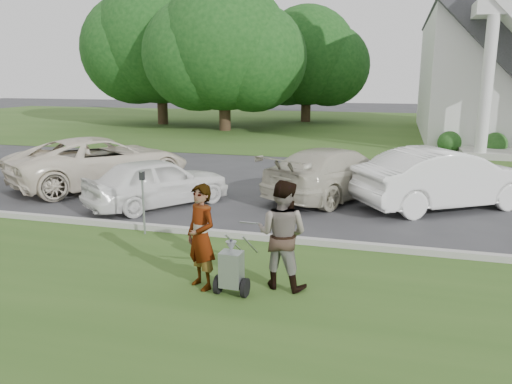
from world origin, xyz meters
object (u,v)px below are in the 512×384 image
at_px(car_c, 336,173).
at_px(tree_left, 224,51).
at_px(car_a, 102,161).
at_px(car_d, 445,179).
at_px(church, 511,33).
at_px(person_right, 282,235).
at_px(tree_back, 307,60).
at_px(tree_far, 160,46).
at_px(person_left, 201,238).
at_px(striping_cart, 232,270).
at_px(parking_meter_near, 143,195).
at_px(car_b, 158,182).

bearing_deg(car_c, tree_left, -31.03).
relative_size(car_a, car_d, 1.17).
bearing_deg(church, person_right, -107.21).
bearing_deg(tree_back, church, -27.85).
bearing_deg(person_right, church, -97.45).
height_order(car_a, car_c, car_a).
distance_m(tree_far, person_left, 30.92).
bearing_deg(car_d, tree_far, 9.04).
relative_size(church, striping_cart, 21.95).
bearing_deg(person_right, striping_cart, 46.46).
bearing_deg(striping_cart, tree_back, 100.26).
bearing_deg(car_a, tree_left, -50.87).
bearing_deg(person_left, car_a, 166.86).
bearing_deg(tree_far, church, -4.66).
height_order(tree_left, car_c, tree_left).
bearing_deg(parking_meter_near, car_d, 33.04).
distance_m(tree_left, car_c, 19.82).
bearing_deg(church, car_a, -129.53).
distance_m(person_right, car_c, 6.85).
height_order(person_right, car_c, person_right).
distance_m(church, tree_far, 23.09).
bearing_deg(car_a, tree_far, -35.79).
height_order(tree_far, person_right, tree_far).
bearing_deg(parking_meter_near, tree_far, 115.20).
bearing_deg(car_a, car_c, -143.32).
bearing_deg(person_left, tree_far, 151.61).
distance_m(tree_far, striping_cart, 31.38).
relative_size(car_a, car_c, 1.13).
relative_size(striping_cart, person_left, 0.61).
height_order(tree_back, person_right, tree_back).
height_order(person_left, car_b, person_left).
bearing_deg(car_c, person_right, 119.11).
height_order(person_right, car_d, person_right).
xyz_separation_m(parking_meter_near, car_a, (-3.88, 4.41, -0.13)).
bearing_deg(striping_cart, tree_far, 120.31).
bearing_deg(striping_cart, person_left, 168.96).
xyz_separation_m(tree_left, car_c, (9.40, -16.89, -4.37)).
xyz_separation_m(person_left, car_a, (-6.24, 6.80, -0.09)).
bearing_deg(car_b, tree_left, -40.56).
xyz_separation_m(church, car_a, (-15.24, -18.47, -5.13)).
height_order(tree_left, tree_far, tree_far).
distance_m(parking_meter_near, car_d, 8.07).
xyz_separation_m(tree_back, car_d, (8.42, -25.35, -3.91)).
relative_size(tree_back, person_left, 5.34).
bearing_deg(car_b, parking_meter_near, 145.17).
relative_size(tree_back, car_a, 1.66).
xyz_separation_m(striping_cart, car_a, (-6.82, 6.93, 0.37)).
xyz_separation_m(striping_cart, car_b, (-3.82, 4.99, 0.25)).
bearing_deg(tree_back, car_b, -88.39).
bearing_deg(car_a, tree_back, -61.73).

